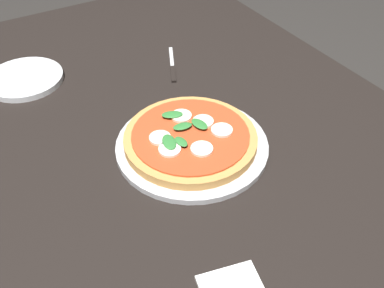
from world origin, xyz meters
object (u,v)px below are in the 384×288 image
(knife, at_px, (173,68))
(dining_table, at_px, (151,166))
(pizza, at_px, (190,138))
(serving_tray, at_px, (192,146))
(plate_white, at_px, (25,79))

(knife, bearing_deg, dining_table, -40.03)
(dining_table, height_order, knife, knife)
(pizza, bearing_deg, serving_tray, 19.51)
(pizza, height_order, plate_white, pizza)
(dining_table, xyz_separation_m, serving_tray, (0.08, 0.06, 0.09))
(pizza, distance_m, knife, 0.30)
(serving_tray, height_order, pizza, pizza)
(serving_tray, bearing_deg, pizza, -160.49)
(serving_tray, relative_size, plate_white, 1.67)
(dining_table, height_order, serving_tray, serving_tray)
(serving_tray, relative_size, knife, 1.94)
(plate_white, bearing_deg, serving_tray, 28.15)
(serving_tray, bearing_deg, plate_white, -151.85)
(dining_table, xyz_separation_m, plate_white, (-0.33, -0.16, 0.09))
(knife, bearing_deg, plate_white, -112.01)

